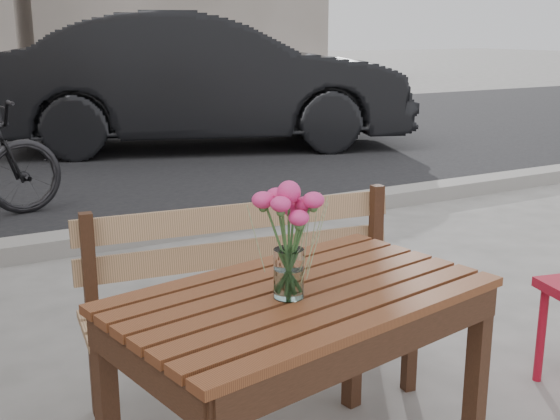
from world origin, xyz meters
name	(u,v)px	position (x,y,z in m)	size (l,w,h in m)	color
street	(50,184)	(0.00, 5.06, 0.03)	(30.00, 8.12, 0.12)	black
main_table	(302,326)	(-0.24, 0.15, 0.56)	(1.19, 0.83, 0.67)	#5B2C17
main_bench	(250,277)	(-0.09, 0.79, 0.49)	(1.33, 0.53, 0.80)	#896647
main_vase	(289,226)	(-0.30, 0.12, 0.88)	(0.18, 0.18, 0.34)	white
parked_car	(204,81)	(2.17, 6.49, 0.81)	(1.71, 4.89, 1.61)	black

